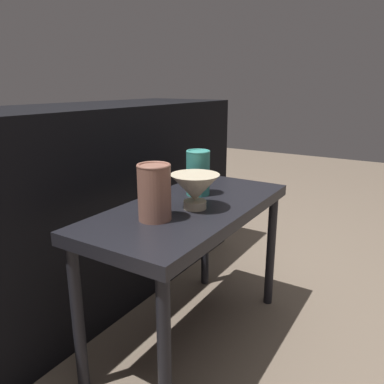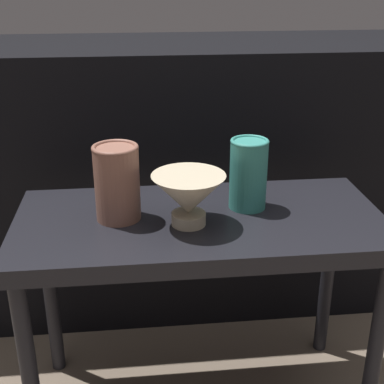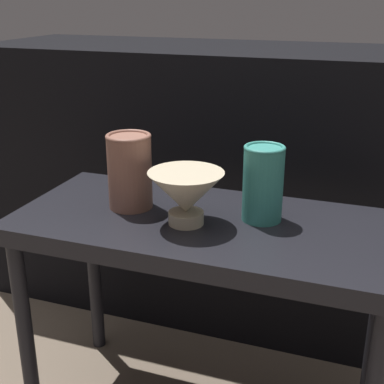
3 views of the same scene
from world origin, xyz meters
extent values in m
cube|color=black|center=(0.00, 0.00, 0.51)|extent=(0.83, 0.39, 0.04)
cylinder|color=black|center=(-0.38, -0.16, 0.24)|extent=(0.04, 0.04, 0.49)
cylinder|color=black|center=(-0.38, 0.16, 0.24)|extent=(0.04, 0.04, 0.49)
cylinder|color=black|center=(0.38, 0.16, 0.24)|extent=(0.04, 0.04, 0.49)
cube|color=black|center=(0.00, 0.55, 0.42)|extent=(1.74, 0.50, 0.83)
cylinder|color=#C1B293|center=(-0.03, -0.03, 0.54)|extent=(0.07, 0.07, 0.03)
cone|color=#C1B293|center=(-0.03, -0.03, 0.60)|extent=(0.16, 0.16, 0.09)
cylinder|color=brown|center=(-0.18, 0.01, 0.61)|extent=(0.10, 0.10, 0.16)
torus|color=brown|center=(-0.18, 0.01, 0.69)|extent=(0.10, 0.10, 0.01)
cylinder|color=teal|center=(0.12, 0.04, 0.61)|extent=(0.09, 0.09, 0.16)
torus|color=teal|center=(0.12, 0.04, 0.69)|extent=(0.09, 0.09, 0.01)
camera|label=1|loc=(-1.02, -0.64, 0.91)|focal=35.00mm
camera|label=2|loc=(-0.13, -1.07, 1.05)|focal=50.00mm
camera|label=3|loc=(0.33, -1.00, 0.98)|focal=50.00mm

